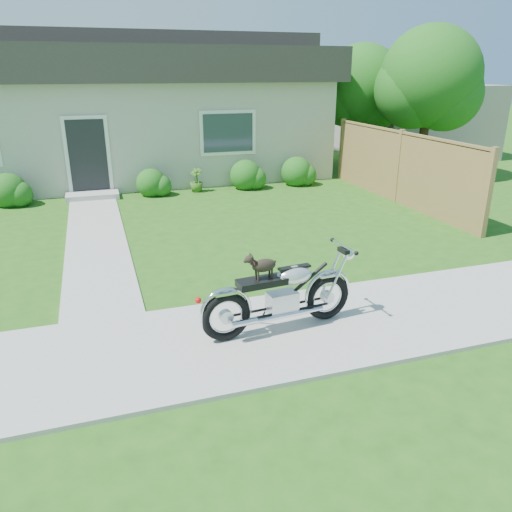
{
  "coord_description": "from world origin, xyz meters",
  "views": [
    {
      "loc": [
        -1.4,
        -5.59,
        3.35
      ],
      "look_at": [
        0.76,
        1.0,
        0.75
      ],
      "focal_mm": 35.0,
      "sensor_mm": 36.0,
      "label": 1
    }
  ],
  "objects_px": {
    "house": "(131,108)",
    "tree_far": "(366,89)",
    "potted_plant_right": "(196,180)",
    "motorcycle_with_dog": "(282,295)",
    "fence": "(399,167)",
    "tree_near": "(435,82)"
  },
  "relations": [
    {
      "from": "house",
      "to": "potted_plant_right",
      "type": "xyz_separation_m",
      "value": [
        1.41,
        -3.44,
        -1.81
      ]
    },
    {
      "from": "house",
      "to": "tree_far",
      "type": "xyz_separation_m",
      "value": [
        7.88,
        -1.51,
        0.56
      ]
    },
    {
      "from": "fence",
      "to": "potted_plant_right",
      "type": "bearing_deg",
      "value": 150.2
    },
    {
      "from": "tree_far",
      "to": "motorcycle_with_dog",
      "type": "bearing_deg",
      "value": -124.07
    },
    {
      "from": "house",
      "to": "fence",
      "type": "height_order",
      "value": "house"
    },
    {
      "from": "fence",
      "to": "motorcycle_with_dog",
      "type": "bearing_deg",
      "value": -133.82
    },
    {
      "from": "house",
      "to": "motorcycle_with_dog",
      "type": "xyz_separation_m",
      "value": [
        0.81,
        -11.97,
        -1.62
      ]
    },
    {
      "from": "potted_plant_right",
      "to": "motorcycle_with_dog",
      "type": "bearing_deg",
      "value": -94.05
    },
    {
      "from": "fence",
      "to": "motorcycle_with_dog",
      "type": "height_order",
      "value": "fence"
    },
    {
      "from": "potted_plant_right",
      "to": "tree_far",
      "type": "bearing_deg",
      "value": 16.64
    },
    {
      "from": "house",
      "to": "tree_far",
      "type": "relative_size",
      "value": 2.98
    },
    {
      "from": "tree_near",
      "to": "motorcycle_with_dog",
      "type": "bearing_deg",
      "value": -134.94
    },
    {
      "from": "house",
      "to": "potted_plant_right",
      "type": "height_order",
      "value": "house"
    },
    {
      "from": "house",
      "to": "tree_near",
      "type": "distance_m",
      "value": 9.71
    },
    {
      "from": "fence",
      "to": "motorcycle_with_dog",
      "type": "distance_m",
      "value": 7.95
    },
    {
      "from": "fence",
      "to": "tree_near",
      "type": "height_order",
      "value": "tree_near"
    },
    {
      "from": "fence",
      "to": "tree_far",
      "type": "bearing_deg",
      "value": 71.55
    },
    {
      "from": "tree_far",
      "to": "house",
      "type": "bearing_deg",
      "value": 169.14
    },
    {
      "from": "tree_near",
      "to": "house",
      "type": "bearing_deg",
      "value": 156.19
    },
    {
      "from": "fence",
      "to": "house",
      "type": "bearing_deg",
      "value": 135.26
    },
    {
      "from": "tree_far",
      "to": "potted_plant_right",
      "type": "bearing_deg",
      "value": -163.36
    },
    {
      "from": "tree_far",
      "to": "potted_plant_right",
      "type": "xyz_separation_m",
      "value": [
        -6.47,
        -1.93,
        -2.37
      ]
    }
  ]
}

